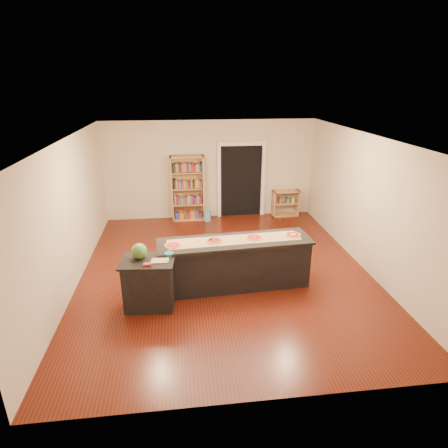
{
  "coord_description": "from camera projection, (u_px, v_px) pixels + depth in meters",
  "views": [
    {
      "loc": [
        -0.88,
        -7.05,
        3.82
      ],
      "look_at": [
        0.0,
        0.2,
        1.0
      ],
      "focal_mm": 30.0,
      "sensor_mm": 36.0,
      "label": 1
    }
  ],
  "objects": [
    {
      "name": "pizza_a",
      "position": [
        173.0,
        245.0,
        6.86
      ],
      "size": [
        0.32,
        0.32,
        0.02
      ],
      "color": "#B27A44",
      "rests_on": "kitchen_island"
    },
    {
      "name": "low_shelf",
      "position": [
        285.0,
        203.0,
        11.15
      ],
      "size": [
        0.78,
        0.33,
        0.78
      ],
      "primitive_type": "cube",
      "color": "tan",
      "rests_on": "ground"
    },
    {
      "name": "side_counter",
      "position": [
        149.0,
        283.0,
        6.62
      ],
      "size": [
        0.92,
        0.67,
        0.91
      ],
      "rotation": [
        0.0,
        0.0,
        -0.09
      ],
      "color": "black",
      "rests_on": "ground"
    },
    {
      "name": "kitchen_island",
      "position": [
        234.0,
        263.0,
        7.28
      ],
      "size": [
        2.94,
        0.8,
        0.97
      ],
      "rotation": [
        0.0,
        0.0,
        0.07
      ],
      "color": "black",
      "rests_on": "ground"
    },
    {
      "name": "pizza_b",
      "position": [
        214.0,
        241.0,
        7.06
      ],
      "size": [
        0.32,
        0.32,
        0.02
      ],
      "color": "#B27A44",
      "rests_on": "kitchen_island"
    },
    {
      "name": "cutting_board",
      "position": [
        160.0,
        261.0,
        6.41
      ],
      "size": [
        0.3,
        0.21,
        0.02
      ],
      "primitive_type": "cube",
      "rotation": [
        0.0,
        0.0,
        -0.04
      ],
      "color": "tan",
      "rests_on": "side_counter"
    },
    {
      "name": "pizza_d",
      "position": [
        293.0,
        235.0,
        7.33
      ],
      "size": [
        0.32,
        0.32,
        0.02
      ],
      "color": "#B27A44",
      "rests_on": "kitchen_island"
    },
    {
      "name": "package_teal",
      "position": [
        169.0,
        254.0,
        6.59
      ],
      "size": [
        0.17,
        0.17,
        0.06
      ],
      "primitive_type": "cylinder",
      "color": "#195966",
      "rests_on": "side_counter"
    },
    {
      "name": "package_red",
      "position": [
        147.0,
        265.0,
        6.25
      ],
      "size": [
        0.14,
        0.1,
        0.05
      ],
      "primitive_type": "cube",
      "rotation": [
        0.0,
        0.0,
        0.1
      ],
      "color": "maroon",
      "rests_on": "side_counter"
    },
    {
      "name": "kraft_paper",
      "position": [
        234.0,
        240.0,
        7.13
      ],
      "size": [
        2.58,
        0.63,
        0.0
      ],
      "primitive_type": "cube",
      "rotation": [
        0.0,
        0.0,
        0.07
      ],
      "color": "#98794E",
      "rests_on": "kitchen_island"
    },
    {
      "name": "room",
      "position": [
        225.0,
        209.0,
        7.5
      ],
      "size": [
        6.0,
        7.0,
        2.8
      ],
      "color": "beige",
      "rests_on": "ground"
    },
    {
      "name": "bookshelf",
      "position": [
        188.0,
        189.0,
        10.63
      ],
      "size": [
        0.93,
        0.33,
        1.87
      ],
      "primitive_type": "cube",
      "color": "tan",
      "rests_on": "ground"
    },
    {
      "name": "doorway",
      "position": [
        241.0,
        176.0,
        10.88
      ],
      "size": [
        1.4,
        0.09,
        2.21
      ],
      "color": "black",
      "rests_on": "room"
    },
    {
      "name": "waste_bin",
      "position": [
        207.0,
        216.0,
        10.81
      ],
      "size": [
        0.2,
        0.2,
        0.3
      ],
      "primitive_type": "cylinder",
      "color": "#5DAED0",
      "rests_on": "ground"
    },
    {
      "name": "watermelon",
      "position": [
        139.0,
        251.0,
        6.46
      ],
      "size": [
        0.28,
        0.28,
        0.28
      ],
      "primitive_type": "sphere",
      "color": "#144214",
      "rests_on": "side_counter"
    },
    {
      "name": "pizza_c",
      "position": [
        254.0,
        237.0,
        7.2
      ],
      "size": [
        0.32,
        0.32,
        0.02
      ],
      "color": "#B27A44",
      "rests_on": "kitchen_island"
    }
  ]
}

